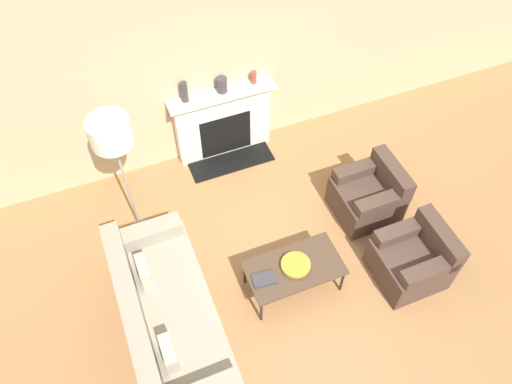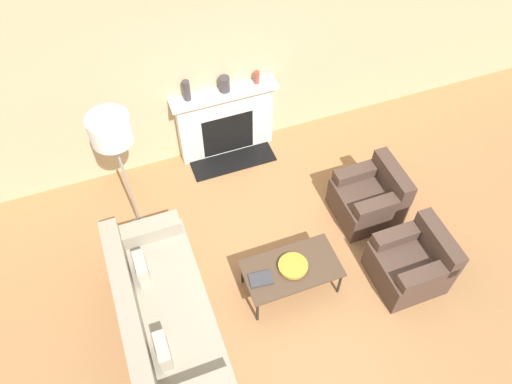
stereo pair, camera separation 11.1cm
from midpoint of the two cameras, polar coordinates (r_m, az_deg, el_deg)
ground_plane at (r=6.07m, az=5.52°, el=-11.56°), size 18.00×18.00×0.00m
wall_back at (r=6.57m, az=-3.27°, el=14.66°), size 18.00×0.06×2.90m
fireplace at (r=7.04m, az=-3.02°, el=7.91°), size 1.46×0.59×1.09m
couch at (r=5.65m, az=-9.94°, el=-13.83°), size 0.92×2.18×0.83m
armchair_near at (r=6.17m, az=17.87°, el=-7.76°), size 0.77×0.75×0.78m
armchair_far at (r=6.60m, az=13.32°, el=-0.68°), size 0.77×0.75×0.78m
coffee_table at (r=5.75m, az=4.64°, el=-8.80°), size 1.10×0.60×0.44m
bowl at (r=5.69m, az=4.82°, el=-8.42°), size 0.34×0.34×0.06m
book at (r=5.62m, az=1.13°, el=-9.91°), size 0.28×0.20×0.02m
floor_lamp at (r=5.41m, az=-15.55°, el=6.19°), size 0.45×0.45×1.95m
mantel_vase_left at (r=6.50m, az=-7.44°, el=11.42°), size 0.09×0.09×0.29m
mantel_vase_center_left at (r=6.62m, az=-3.14°, el=12.20°), size 0.14×0.14×0.21m
mantel_vase_center_right at (r=6.74m, az=0.56°, el=12.97°), size 0.08×0.08×0.18m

